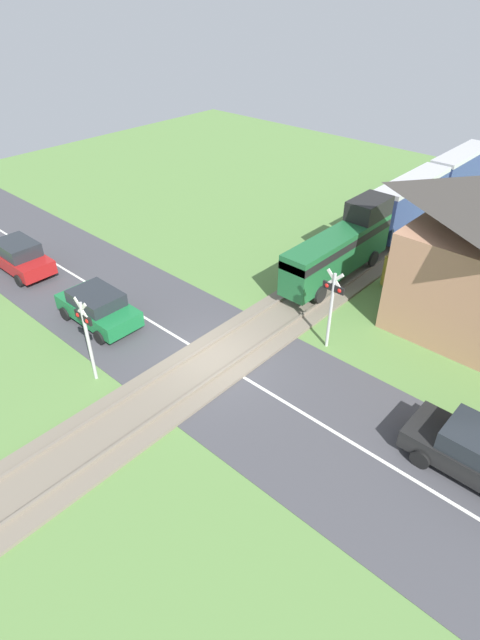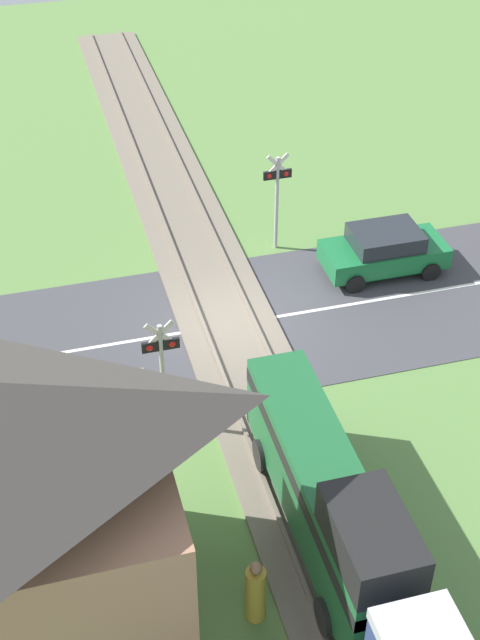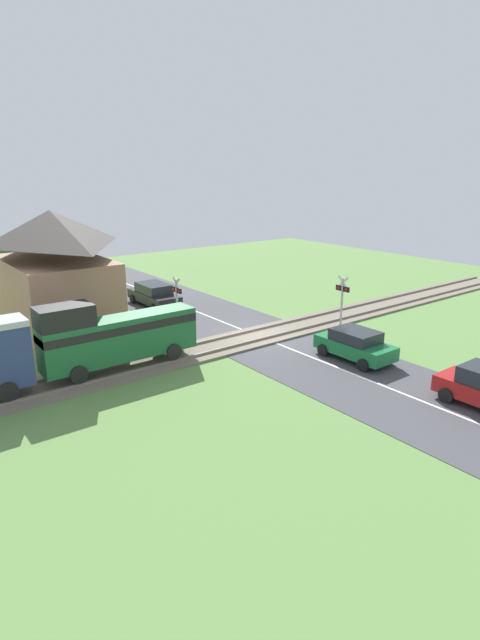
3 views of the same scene
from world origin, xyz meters
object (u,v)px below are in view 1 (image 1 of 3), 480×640
car_behind_queue (19,256)px  car_near_crossing (98,307)px  train (407,205)px  crossing_signal_west_approach (86,330)px  pedestrian_by_station (387,270)px  crossing_signal_east_approach (332,300)px

car_behind_queue → car_near_crossing: bearing=-0.0°
train → crossing_signal_west_approach: size_ratio=5.91×
car_near_crossing → crossing_signal_west_approach: bearing=-37.3°
crossing_signal_west_approach → train: bearing=82.0°
car_behind_queue → pedestrian_by_station: 17.47m
crossing_signal_west_approach → crossing_signal_east_approach: bearing=54.8°
train → pedestrian_by_station: (1.87, -5.12, -1.11)m
pedestrian_by_station → train: bearing=110.0°
car_behind_queue → crossing_signal_west_approach: bearing=-13.0°
crossing_signal_west_approach → pedestrian_by_station: 13.77m
train → pedestrian_by_station: size_ratio=11.85×
car_behind_queue → crossing_signal_west_approach: (9.30, -2.15, 1.32)m
train → car_behind_queue: bearing=-126.6°
crossing_signal_west_approach → crossing_signal_east_approach: (5.06, 7.18, 0.00)m
train → crossing_signal_west_approach: (-2.53, -18.10, 0.26)m
crossing_signal_east_approach → pedestrian_by_station: (-0.66, 5.80, -1.37)m
crossing_signal_east_approach → car_near_crossing: bearing=-147.5°
crossing_signal_east_approach → train: bearing=103.1°
car_behind_queue → crossing_signal_east_approach: bearing=19.3°
train → crossing_signal_east_approach: 11.21m
crossing_signal_east_approach → pedestrian_by_station: 5.99m
crossing_signal_east_approach → car_behind_queue: bearing=-160.7°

